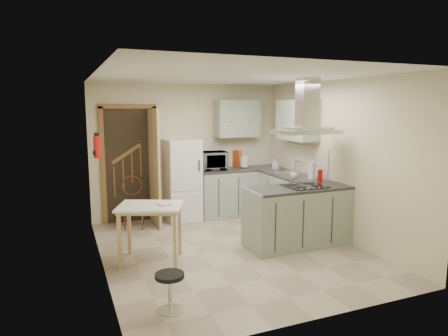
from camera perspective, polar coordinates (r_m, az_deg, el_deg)
name	(u,v)px	position (r m, az deg, el deg)	size (l,w,h in m)	color
floor	(231,250)	(5.98, 1.00, -11.61)	(4.20, 4.20, 0.00)	tan
ceiling	(231,76)	(5.62, 1.07, 13.01)	(4.20, 4.20, 0.00)	silver
back_wall	(188,151)	(7.63, -5.22, 2.46)	(3.60, 3.60, 0.00)	beige
left_wall	(99,174)	(5.23, -17.38, -0.80)	(4.20, 4.20, 0.00)	beige
right_wall	(335,160)	(6.59, 15.57, 1.18)	(4.20, 4.20, 0.00)	beige
doorway	(130,165)	(7.38, -13.32, 0.48)	(1.10, 0.12, 2.10)	brown
fridge	(182,180)	(7.36, -5.97, -1.72)	(0.60, 0.60, 1.50)	white
counter_back	(226,192)	(7.70, 0.23, -3.48)	(1.08, 0.60, 0.90)	#9EB2A0
counter_right	(281,196)	(7.48, 8.20, -3.94)	(0.60, 1.95, 0.90)	#9EB2A0
splashback	(234,154)	(7.96, 1.43, 2.03)	(1.68, 0.02, 0.50)	beige
wall_cabinet_back	(237,119)	(7.76, 1.87, 7.04)	(0.85, 0.35, 0.70)	#9EB2A0
wall_cabinet_right	(297,120)	(7.13, 10.44, 6.75)	(0.35, 0.90, 0.70)	#9EB2A0
peninsula	(298,216)	(6.16, 10.54, -6.77)	(1.55, 0.65, 0.90)	#9EB2A0
hob	(305,186)	(6.11, 11.45, -2.53)	(0.58, 0.50, 0.01)	black
extractor_hood	(306,132)	(6.00, 11.69, 5.11)	(0.90, 0.55, 0.10)	silver
sink	(287,173)	(7.24, 8.98, -0.70)	(0.45, 0.40, 0.01)	silver
fire_extinguisher	(97,147)	(6.10, -17.68, 2.86)	(0.10, 0.10, 0.32)	#B2140F
drop_leaf_table	(151,233)	(5.54, -10.40, -9.17)	(0.84, 0.63, 0.78)	tan
bentwood_chair	(134,205)	(7.06, -12.76, -5.18)	(0.36, 0.36, 0.81)	#54261C
stool	(170,292)	(4.32, -7.74, -17.14)	(0.30, 0.30, 0.41)	black
microwave	(210,161)	(7.55, -1.95, 1.05)	(0.62, 0.42, 0.34)	black
kettle	(244,162)	(7.79, 2.92, 0.92)	(0.17, 0.17, 0.24)	silver
cereal_box	(237,159)	(7.90, 1.90, 1.34)	(0.09, 0.22, 0.33)	#C34217
soap_bottle	(275,164)	(7.71, 7.36, 0.58)	(0.09, 0.09, 0.19)	silver
paper_towel	(312,170)	(6.71, 12.48, -0.30)	(0.12, 0.12, 0.30)	white
cup	(294,176)	(6.69, 10.01, -1.10)	(0.13, 0.13, 0.10)	silver
red_bottle	(320,176)	(6.43, 13.52, -1.13)	(0.07, 0.07, 0.21)	#B8140F
book	(159,202)	(5.39, -9.32, -4.76)	(0.16, 0.22, 0.10)	#9E3440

